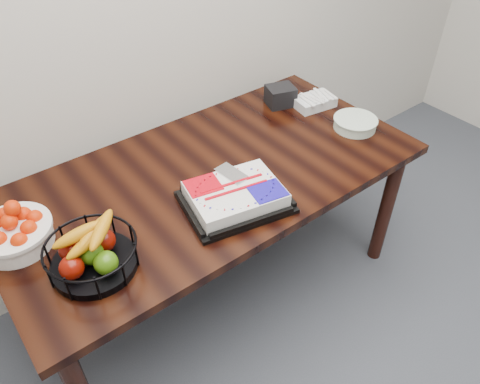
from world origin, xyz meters
TOP-DOWN VIEW (x-y plane):
  - table at (0.00, 2.00)m, footprint 1.80×0.90m
  - cake_tray at (-0.04, 1.78)m, footprint 0.45×0.39m
  - tangerine_bowl at (-0.78, 2.08)m, footprint 0.27×0.27m
  - fruit_basket at (-0.61, 1.81)m, footprint 0.31×0.31m
  - plate_stack at (0.74, 1.86)m, footprint 0.21×0.21m
  - fork_bag at (0.74, 2.13)m, footprint 0.22×0.16m
  - napkin_box at (0.61, 2.25)m, footprint 0.17×0.15m

SIDE VIEW (x-z plane):
  - table at x=0.00m, z-range 0.29..1.04m
  - plate_stack at x=0.74m, z-range 0.75..0.80m
  - fork_bag at x=0.74m, z-range 0.75..0.81m
  - cake_tray at x=-0.04m, z-range 0.75..0.83m
  - napkin_box at x=0.61m, z-range 0.75..0.85m
  - fruit_basket at x=-0.61m, z-range 0.74..0.90m
  - tangerine_bowl at x=-0.78m, z-range 0.74..0.91m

